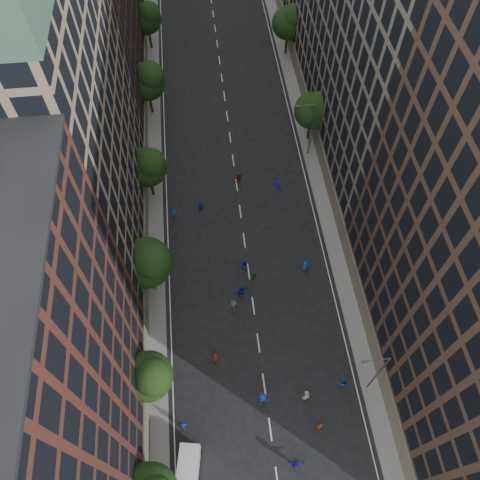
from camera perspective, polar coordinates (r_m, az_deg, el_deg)
The scene contains 33 objects.
ground at distance 63.51m, azimuth -0.37°, elevation 6.40°, with size 240.00×240.00×0.00m, color black.
sidewalk_left at distance 68.77m, azimuth -11.21°, elevation 10.28°, with size 4.00×105.00×0.15m, color slate.
sidewalk_right at distance 70.16m, azimuth 8.97°, elevation 11.92°, with size 4.00×105.00×0.15m, color slate.
bldg_left_a at distance 38.90m, azimuth -25.50°, elevation -16.06°, with size 14.00×22.00×30.00m, color #4E261D.
bldg_left_b at distance 49.83m, azimuth -22.61°, elevation 12.00°, with size 14.00×26.00×34.00m, color #8D765C.
bldg_left_c at distance 69.45m, azimuth -19.54°, elevation 23.72°, with size 14.00×20.00×28.00m, color #4E261D.
bldg_right_b at distance 59.43m, azimuth 18.95°, elevation 20.82°, with size 14.00×28.00×33.00m, color #6D645A.
tree_left_1 at distance 46.31m, azimuth -10.98°, elevation -16.00°, with size 4.80×4.80×8.21m.
tree_left_2 at distance 50.49m, azimuth -11.17°, elevation -2.64°, with size 5.60×5.60×9.45m.
tree_left_3 at distance 59.30m, azimuth -11.15°, elevation 8.82°, with size 5.00×5.00×8.58m.
tree_left_4 at distance 70.86m, azimuth -11.23°, elevation 18.59°, with size 5.40×5.40×9.08m.
tree_left_5 at distance 84.27m, azimuth -11.23°, elevation 25.09°, with size 4.80×4.80×8.33m.
tree_right_a at distance 66.50m, azimuth 9.02°, elevation 15.47°, with size 5.00×5.00×8.39m.
tree_right_b at distance 81.89m, azimuth 6.08°, elevation 25.00°, with size 5.20×5.20×8.83m.
streetlamp_near at distance 47.83m, azimuth 16.34°, elevation -15.20°, with size 2.64×0.22×9.06m.
streetlamp_far at distance 64.55m, azimuth 8.57°, elevation 13.45°, with size 2.64×0.22×9.06m.
cargo_van at distance 48.56m, azimuth -6.32°, elevation -25.97°, with size 2.68×4.53×2.27m.
skater_2 at distance 51.21m, azimuth 12.37°, elevation -16.66°, with size 0.94×0.73×1.93m, color #1441A5.
skater_3 at distance 49.77m, azimuth 2.76°, elevation -18.76°, with size 1.24×0.71×1.91m, color #163DB5.
skater_4 at distance 49.60m, azimuth -6.92°, elevation -21.55°, with size 0.97×0.40×1.66m, color blue.
skater_5 at distance 48.98m, azimuth 6.95°, elevation -25.45°, with size 1.64×0.52×1.77m, color #1C16B7.
skater_6 at distance 51.19m, azimuth -3.01°, elevation -14.13°, with size 0.74×0.48×1.52m, color maroon.
skater_7 at distance 49.83m, azimuth 9.70°, elevation -21.48°, with size 0.65×0.43×1.79m, color maroon.
skater_8 at distance 50.24m, azimuth 7.98°, elevation -18.25°, with size 0.93×0.72×1.91m, color silver.
skater_9 at distance 53.36m, azimuth -0.79°, elevation -7.91°, with size 1.05×0.60×1.62m, color #484A4E.
skater_10 at distance 54.86m, azimuth 1.66°, elevation -4.51°, with size 1.07×0.45×1.83m, color #1D6335.
skater_11 at distance 53.96m, azimuth 0.14°, elevation -6.32°, with size 1.67×0.53×1.80m, color #141DA2.
skater_12 at distance 56.23m, azimuth 7.95°, elevation -3.14°, with size 0.78×0.51×1.59m, color #154DB1.
skater_13 at distance 60.37m, azimuth -8.01°, elevation 3.16°, with size 0.61×0.40×1.68m, color blue.
skater_14 at distance 55.64m, azimuth 0.48°, elevation -3.11°, with size 0.85×0.66×1.75m, color #1727BE.
skater_15 at distance 62.85m, azimuth 4.64°, elevation 6.62°, with size 1.07×0.62×1.66m, color #1C17BE.
skater_16 at distance 60.62m, azimuth -4.82°, elevation 4.02°, with size 1.01×0.42×1.73m, color #1532AE.
skater_17 at distance 63.52m, azimuth -0.15°, elevation 7.56°, with size 1.51×0.48×1.63m, color maroon.
Camera 1 is at (-4.02, 0.03, 49.19)m, focal length 35.00 mm.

